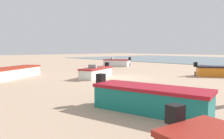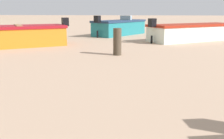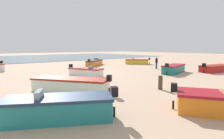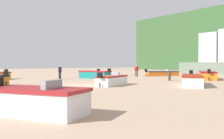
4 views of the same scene
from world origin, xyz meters
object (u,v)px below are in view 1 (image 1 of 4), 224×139
(boat_white_2, at_px, (14,72))
(boat_teal_1, at_px, (150,99))
(boat_white_0, at_px, (97,72))
(boat_white_9, at_px, (117,63))

(boat_white_2, bearing_deg, boat_teal_1, -32.48)
(boat_white_0, xyz_separation_m, boat_white_9, (7.49, -9.34, 0.06))
(boat_white_0, distance_m, boat_teal_1, 9.96)
(boat_white_9, bearing_deg, boat_white_0, -170.29)
(boat_white_9, bearing_deg, boat_white_2, 163.96)
(boat_white_2, bearing_deg, boat_white_0, 15.48)
(boat_white_0, bearing_deg, boat_teal_1, 130.01)
(boat_teal_1, bearing_deg, boat_white_2, -101.59)
(boat_white_2, bearing_deg, boat_white_9, 68.50)
(boat_white_2, height_order, boat_white_9, boat_white_9)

